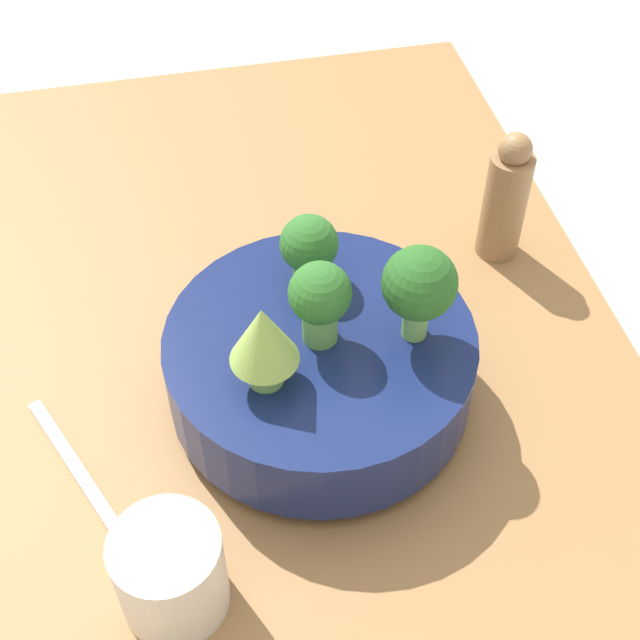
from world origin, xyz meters
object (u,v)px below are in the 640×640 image
(bowl, at_px, (320,365))
(fork, at_px, (78,471))
(pepper_mill, at_px, (506,199))
(cup, at_px, (170,572))

(bowl, bearing_deg, fork, -80.88)
(bowl, height_order, pepper_mill, pepper_mill)
(cup, height_order, fork, cup)
(cup, bearing_deg, pepper_mill, 130.59)
(cup, distance_m, fork, 0.14)
(bowl, bearing_deg, cup, -41.98)
(bowl, xyz_separation_m, cup, (0.15, -0.14, -0.01))
(bowl, relative_size, pepper_mill, 1.82)
(bowl, relative_size, cup, 3.19)
(pepper_mill, height_order, fork, pepper_mill)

